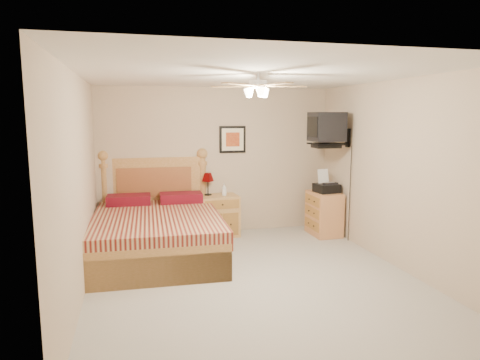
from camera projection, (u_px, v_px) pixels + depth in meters
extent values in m
plane|color=#A39E93|center=(252.00, 278.00, 5.39)|extent=(4.50, 4.50, 0.00)
cube|color=white|center=(253.00, 75.00, 5.02)|extent=(4.00, 4.50, 0.04)
cube|color=tan|center=(217.00, 161.00, 7.36)|extent=(4.00, 0.04, 2.50)
cube|color=tan|center=(339.00, 225.00, 3.05)|extent=(4.00, 0.04, 2.50)
cube|color=tan|center=(79.00, 186.00, 4.72)|extent=(0.04, 4.50, 2.50)
cube|color=tan|center=(397.00, 174.00, 5.69)|extent=(0.04, 4.50, 2.50)
cube|color=#A47444|center=(219.00, 216.00, 7.25)|extent=(0.66, 0.51, 0.69)
imported|color=white|center=(224.00, 189.00, 7.18)|extent=(0.10, 0.10, 0.21)
cube|color=black|center=(233.00, 139.00, 7.35)|extent=(0.46, 0.04, 0.46)
cube|color=#C07D50|center=(324.00, 213.00, 7.30)|extent=(0.44, 0.63, 0.74)
imported|color=beige|center=(316.00, 189.00, 7.44)|extent=(0.26, 0.30, 0.02)
imported|color=gray|center=(316.00, 188.00, 7.44)|extent=(0.27, 0.32, 0.02)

